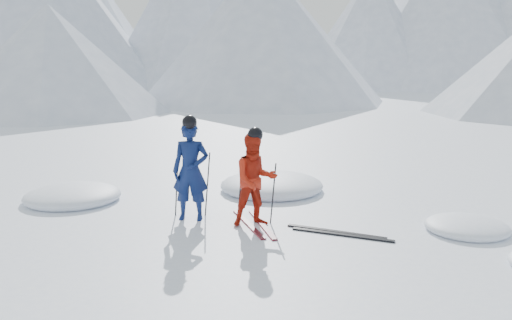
# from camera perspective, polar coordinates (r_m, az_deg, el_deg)

# --- Properties ---
(ground) EXTENTS (160.00, 160.00, 0.00)m
(ground) POSITION_cam_1_polar(r_m,az_deg,el_deg) (9.29, 9.76, -7.46)
(ground) COLOR white
(ground) RESTS_ON ground
(mountain_range) EXTENTS (106.15, 62.94, 15.53)m
(mountain_range) POSITION_cam_1_polar(r_m,az_deg,el_deg) (44.73, 14.72, 15.43)
(mountain_range) COLOR #B2BCD1
(mountain_range) RESTS_ON ground
(skier_blue) EXTENTS (0.66, 0.44, 1.78)m
(skier_blue) POSITION_cam_1_polar(r_m,az_deg,el_deg) (9.70, -6.89, -1.15)
(skier_blue) COLOR #0C1A4A
(skier_blue) RESTS_ON ground
(skier_red) EXTENTS (0.95, 0.86, 1.61)m
(skier_red) POSITION_cam_1_polar(r_m,az_deg,el_deg) (9.30, -0.08, -2.11)
(skier_red) COLOR #B0200E
(skier_red) RESTS_ON ground
(pole_blue_left) EXTENTS (0.12, 0.08, 1.18)m
(pole_blue_left) POSITION_cam_1_polar(r_m,az_deg,el_deg) (9.97, -8.35, -2.60)
(pole_blue_left) COLOR black
(pole_blue_left) RESTS_ON ground
(pole_blue_right) EXTENTS (0.12, 0.07, 1.18)m
(pole_blue_right) POSITION_cam_1_polar(r_m,az_deg,el_deg) (9.95, -5.13, -2.56)
(pole_blue_right) COLOR black
(pole_blue_right) RESTS_ON ground
(pole_red_left) EXTENTS (0.11, 0.09, 1.07)m
(pole_red_left) POSITION_cam_1_polar(r_m,az_deg,el_deg) (9.64, -1.70, -3.29)
(pole_red_left) COLOR black
(pole_red_left) RESTS_ON ground
(pole_red_right) EXTENTS (0.11, 0.08, 1.07)m
(pole_red_right) POSITION_cam_1_polar(r_m,az_deg,el_deg) (9.49, 1.82, -3.53)
(pole_red_right) COLOR black
(pole_red_right) RESTS_ON ground
(ski_worn_left) EXTENTS (0.76, 1.59, 0.03)m
(ski_worn_left) POSITION_cam_1_polar(r_m,az_deg,el_deg) (9.53, -0.81, -6.74)
(ski_worn_left) COLOR black
(ski_worn_left) RESTS_ON ground
(ski_worn_right) EXTENTS (0.65, 1.63, 0.03)m
(ski_worn_right) POSITION_cam_1_polar(r_m,az_deg,el_deg) (9.50, 0.64, -6.78)
(ski_worn_right) COLOR black
(ski_worn_right) RESTS_ON ground
(ski_loose_a) EXTENTS (1.63, 0.64, 0.03)m
(ski_loose_a) POSITION_cam_1_polar(r_m,az_deg,el_deg) (9.21, 8.39, -7.48)
(ski_loose_a) COLOR black
(ski_loose_a) RESTS_ON ground
(ski_loose_b) EXTENTS (1.65, 0.59, 0.03)m
(ski_loose_b) POSITION_cam_1_polar(r_m,az_deg,el_deg) (9.07, 9.06, -7.78)
(ski_loose_b) COLOR black
(ski_loose_b) RESTS_ON ground
(snow_lumps) EXTENTS (9.87, 5.83, 0.50)m
(snow_lumps) POSITION_cam_1_polar(r_m,az_deg,el_deg) (10.96, -1.05, -4.46)
(snow_lumps) COLOR white
(snow_lumps) RESTS_ON ground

